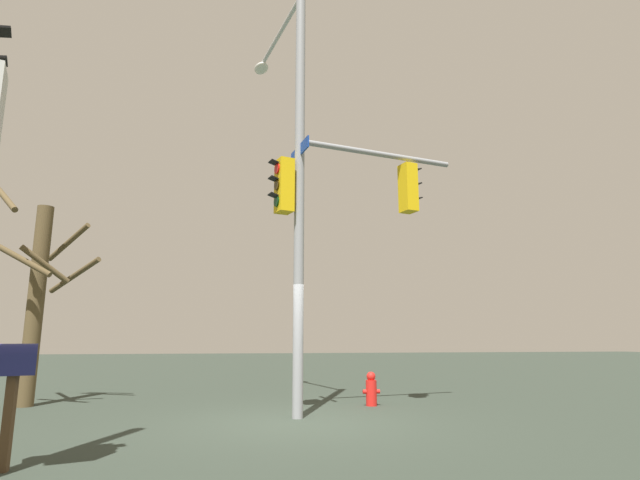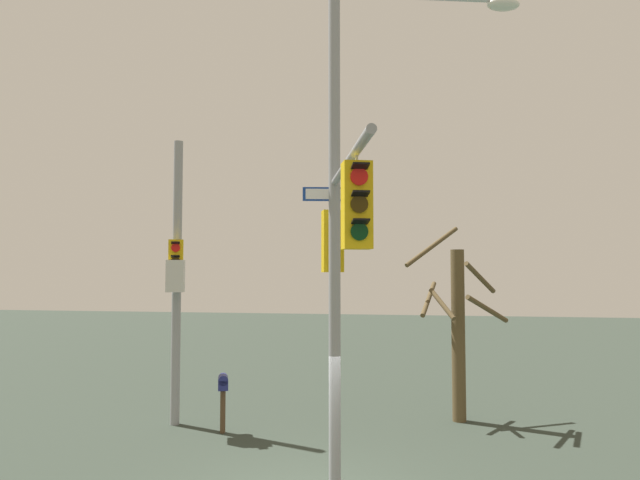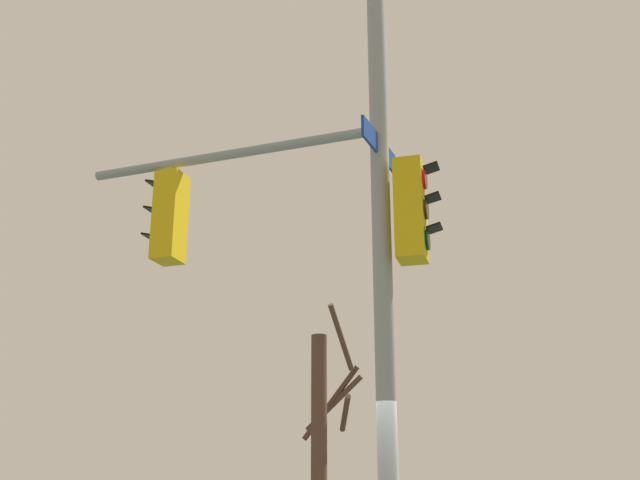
% 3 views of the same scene
% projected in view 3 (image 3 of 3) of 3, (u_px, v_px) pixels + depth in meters
% --- Properties ---
extents(main_signal_pole_assembly, '(4.58, 3.87, 9.32)m').
position_uv_depth(main_signal_pole_assembly, '(330.00, 158.00, 8.40)').
color(main_signal_pole_assembly, gray).
rests_on(main_signal_pole_assembly, ground).
extents(bare_tree_behind_pole, '(1.70, 1.39, 5.66)m').
position_uv_depth(bare_tree_behind_pole, '(322.00, 443.00, 16.72)').
color(bare_tree_behind_pole, brown).
rests_on(bare_tree_behind_pole, ground).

